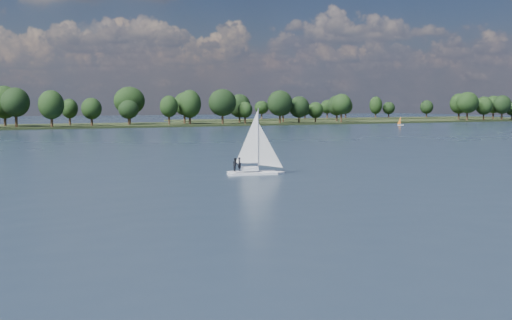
{
  "coord_description": "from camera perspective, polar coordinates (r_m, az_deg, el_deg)",
  "views": [
    {
      "loc": [
        -37.48,
        -19.8,
        8.55
      ],
      "look_at": [
        -10.37,
        36.53,
        2.5
      ],
      "focal_mm": 40.0,
      "sensor_mm": 36.0,
      "label": 1
    }
  ],
  "objects": [
    {
      "name": "ground",
      "position": [
        125.81,
        -8.31,
        1.57
      ],
      "size": [
        700.0,
        700.0,
        0.0
      ],
      "primitive_type": "plane",
      "color": "#233342",
      "rests_on": "ground"
    },
    {
      "name": "far_shore",
      "position": [
        234.96,
        -16.53,
        3.22
      ],
      "size": [
        660.0,
        40.0,
        1.5
      ],
      "primitive_type": "cube",
      "color": "black",
      "rests_on": "ground"
    },
    {
      "name": "far_shore_back",
      "position": [
        342.57,
        9.54,
        4.02
      ],
      "size": [
        220.0,
        30.0,
        1.4
      ],
      "primitive_type": "cube",
      "color": "black",
      "rests_on": "ground"
    },
    {
      "name": "sailboat",
      "position": [
        69.85,
        -0.31,
        0.47
      ],
      "size": [
        6.75,
        3.16,
        8.57
      ],
      "rotation": [
        0.0,
        0.0,
        -0.21
      ],
      "color": "white",
      "rests_on": "ground"
    },
    {
      "name": "dinghy_orange",
      "position": [
        248.53,
        14.27,
        3.61
      ],
      "size": [
        2.75,
        2.06,
        4.11
      ],
      "rotation": [
        0.0,
        0.0,
        -0.47
      ],
      "color": "white",
      "rests_on": "ground"
    },
    {
      "name": "treeline",
      "position": [
        229.85,
        -17.63,
        5.17
      ],
      "size": [
        563.05,
        73.76,
        17.67
      ],
      "color": "black",
      "rests_on": "ground"
    }
  ]
}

